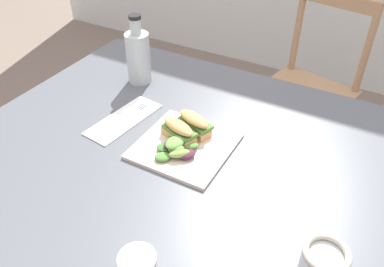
{
  "coord_description": "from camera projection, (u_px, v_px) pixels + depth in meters",
  "views": [
    {
      "loc": [
        0.44,
        -0.62,
        1.42
      ],
      "look_at": [
        0.03,
        0.13,
        0.76
      ],
      "focal_mm": 36.64,
      "sensor_mm": 36.0,
      "label": 1
    }
  ],
  "objects": [
    {
      "name": "dining_table",
      "position": [
        201.0,
        192.0,
        1.08
      ],
      "size": [
        1.33,
        1.01,
        0.74
      ],
      "color": "#51565B",
      "rests_on": "ground"
    },
    {
      "name": "chair_wooden_far",
      "position": [
        308.0,
        90.0,
        1.85
      ],
      "size": [
        0.47,
        0.47,
        0.87
      ],
      "color": "tan",
      "rests_on": "ground"
    },
    {
      "name": "plate_lunch",
      "position": [
        185.0,
        146.0,
        1.06
      ],
      "size": [
        0.24,
        0.24,
        0.01
      ],
      "primitive_type": "cube",
      "color": "beige",
      "rests_on": "dining_table"
    },
    {
      "name": "sandwich_half_front",
      "position": [
        178.0,
        131.0,
        1.06
      ],
      "size": [
        0.11,
        0.08,
        0.06
      ],
      "color": "tan",
      "rests_on": "plate_lunch"
    },
    {
      "name": "sandwich_half_back",
      "position": [
        194.0,
        123.0,
        1.08
      ],
      "size": [
        0.11,
        0.08,
        0.06
      ],
      "color": "tan",
      "rests_on": "plate_lunch"
    },
    {
      "name": "salad_mixed_greens",
      "position": [
        176.0,
        146.0,
        1.02
      ],
      "size": [
        0.12,
        0.14,
        0.04
      ],
      "color": "#3D7033",
      "rests_on": "plate_lunch"
    },
    {
      "name": "napkin_folded",
      "position": [
        124.0,
        119.0,
        1.16
      ],
      "size": [
        0.12,
        0.26,
        0.0
      ],
      "primitive_type": "cube",
      "rotation": [
        0.0,
        0.0,
        -0.12
      ],
      "color": "white",
      "rests_on": "dining_table"
    },
    {
      "name": "fork_on_napkin",
      "position": [
        128.0,
        116.0,
        1.17
      ],
      "size": [
        0.05,
        0.19,
        0.0
      ],
      "color": "silver",
      "rests_on": "napkin_folded"
    },
    {
      "name": "bottle_cold_brew",
      "position": [
        139.0,
        59.0,
        1.3
      ],
      "size": [
        0.08,
        0.08,
        0.23
      ],
      "color": "black",
      "rests_on": "dining_table"
    }
  ]
}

